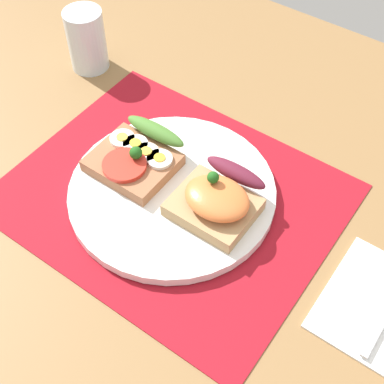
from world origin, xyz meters
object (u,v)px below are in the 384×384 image
object	(u,v)px
plate	(172,192)
sandwich_salmon	(218,198)
drinking_glass	(87,40)
napkin	(383,308)
sandwich_egg_tomato	(137,156)

from	to	relation	value
plate	sandwich_salmon	world-z (taller)	sandwich_salmon
sandwich_salmon	drinking_glass	distance (cm)	34.30
napkin	drinking_glass	world-z (taller)	drinking_glass
sandwich_egg_tomato	drinking_glass	world-z (taller)	drinking_glass
plate	sandwich_salmon	size ratio (longest dim) A/B	2.68
sandwich_salmon	napkin	world-z (taller)	sandwich_salmon
sandwich_egg_tomato	napkin	world-z (taller)	sandwich_egg_tomato
plate	sandwich_egg_tomato	size ratio (longest dim) A/B	2.50
sandwich_egg_tomato	drinking_glass	bearing A→B (deg)	147.30
napkin	plate	bearing A→B (deg)	-178.49
plate	drinking_glass	distance (cm)	29.16
sandwich_salmon	napkin	xyz separation A→B (cm)	(21.18, 0.01, -3.26)
plate	sandwich_egg_tomato	distance (cm)	6.39
plate	sandwich_egg_tomato	bearing A→B (deg)	172.58
plate	sandwich_egg_tomato	world-z (taller)	sandwich_egg_tomato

